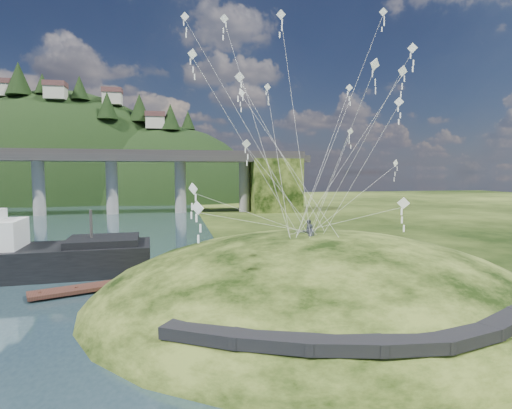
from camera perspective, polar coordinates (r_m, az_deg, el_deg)
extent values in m
plane|color=black|center=(28.56, -5.59, -15.26)|extent=(320.00, 320.00, 0.00)
ellipsoid|color=black|center=(32.67, 8.65, -15.48)|extent=(36.00, 32.00, 13.00)
cube|color=black|center=(20.26, -7.46, -17.67)|extent=(4.32, 3.62, 0.71)
cube|color=black|center=(19.18, 2.42, -18.76)|extent=(4.10, 2.97, 0.61)
cube|color=black|center=(19.24, 12.40, -18.82)|extent=(3.85, 2.37, 0.62)
cube|color=black|center=(20.24, 21.12, -17.94)|extent=(3.62, 1.83, 0.66)
cube|color=black|center=(22.07, 27.65, -16.21)|extent=(3.82, 2.27, 0.68)
cube|color=black|center=(24.61, 31.77, -13.97)|extent=(4.11, 2.97, 0.71)
cylinder|color=gray|center=(101.05, -28.63, 2.24)|extent=(2.60, 2.60, 13.00)
cylinder|color=gray|center=(97.72, -19.89, 2.46)|extent=(2.60, 2.60, 13.00)
cylinder|color=gray|center=(96.78, -10.75, 2.64)|extent=(2.60, 2.60, 13.00)
cylinder|color=gray|center=(98.30, -1.67, 2.75)|extent=(2.60, 2.60, 13.00)
cube|color=black|center=(99.90, 2.57, 2.78)|extent=(12.00, 11.00, 13.00)
ellipsoid|color=black|center=(157.94, -25.39, -1.54)|extent=(96.00, 68.00, 88.00)
ellipsoid|color=black|center=(146.06, -12.60, -3.25)|extent=(76.00, 56.00, 72.00)
cone|color=black|center=(151.85, -30.80, 15.19)|extent=(8.01, 8.01, 10.54)
cone|color=black|center=(149.03, -28.21, 14.98)|extent=(4.97, 4.97, 6.54)
cone|color=black|center=(144.20, -23.90, 15.01)|extent=(5.83, 5.83, 7.67)
cone|color=black|center=(136.82, -20.49, 13.11)|extent=(6.47, 6.47, 8.51)
cone|color=black|center=(142.71, -16.31, 13.11)|extent=(7.13, 7.13, 9.38)
cone|color=black|center=(136.95, -12.13, 12.14)|extent=(6.56, 6.56, 8.63)
cone|color=black|center=(142.59, -9.70, 11.80)|extent=(4.88, 4.88, 6.42)
cube|color=beige|center=(156.04, -32.17, 13.62)|extent=(6.00, 5.00, 4.00)
cube|color=brown|center=(156.52, -32.21, 14.59)|extent=(6.40, 5.40, 1.60)
cube|color=beige|center=(143.27, -26.70, 14.01)|extent=(6.00, 5.00, 4.00)
cube|color=brown|center=(143.76, -26.74, 15.07)|extent=(6.40, 5.40, 1.60)
cube|color=beige|center=(146.05, -19.81, 14.00)|extent=(6.00, 5.00, 4.00)
cube|color=brown|center=(146.53, -19.84, 15.04)|extent=(6.40, 5.40, 1.60)
cube|color=beige|center=(137.76, -14.18, 11.22)|extent=(6.00, 5.00, 4.00)
cube|color=brown|center=(138.10, -14.20, 12.34)|extent=(6.40, 5.40, 1.60)
cube|color=black|center=(43.15, -30.97, -7.13)|extent=(24.02, 7.66, 2.80)
cube|color=black|center=(41.36, -20.94, -4.83)|extent=(6.74, 5.71, 0.65)
cylinder|color=#2D2B2B|center=(41.29, -22.49, -2.93)|extent=(0.26, 0.26, 3.24)
cube|color=#341B15|center=(35.96, -20.14, -10.68)|extent=(11.94, 6.04, 0.30)
cylinder|color=#341B15|center=(35.34, -28.50, -11.59)|extent=(0.26, 0.26, 0.86)
cylinder|color=#341B15|center=(35.59, -24.27, -11.33)|extent=(0.26, 0.26, 0.86)
cylinder|color=#341B15|center=(36.02, -20.13, -11.01)|extent=(0.26, 0.26, 0.86)
cylinder|color=#341B15|center=(36.63, -16.12, -10.64)|extent=(0.26, 0.26, 0.86)
cylinder|color=#341B15|center=(37.41, -12.26, -10.25)|extent=(0.26, 0.26, 0.86)
imported|color=#292D37|center=(30.01, 7.79, -2.78)|extent=(0.73, 0.58, 1.75)
imported|color=#292D37|center=(31.97, 7.47, -2.15)|extent=(0.96, 0.75, 1.95)
cube|color=white|center=(36.68, -4.56, 24.96)|extent=(0.73, 0.24, 0.71)
cube|color=white|center=(36.51, -4.56, 24.21)|extent=(0.10, 0.03, 0.42)
cube|color=white|center=(36.34, -4.55, 23.44)|extent=(0.10, 0.03, 0.42)
cube|color=white|center=(36.17, -4.55, 22.67)|extent=(0.10, 0.03, 0.42)
cube|color=white|center=(30.91, 21.45, 20.09)|extent=(0.58, 0.40, 0.66)
cube|color=white|center=(30.78, 21.43, 19.24)|extent=(0.09, 0.04, 0.39)
cube|color=white|center=(30.66, 21.40, 18.38)|extent=(0.09, 0.04, 0.39)
cube|color=white|center=(30.55, 21.37, 17.52)|extent=(0.09, 0.04, 0.39)
cube|color=white|center=(35.42, -1.39, 8.67)|extent=(0.80, 0.28, 0.78)
cube|color=white|center=(35.38, -1.39, 7.76)|extent=(0.10, 0.05, 0.46)
cube|color=white|center=(35.36, -1.39, 6.84)|extent=(0.10, 0.05, 0.46)
cube|color=white|center=(35.34, -1.39, 5.92)|extent=(0.10, 0.05, 0.46)
cube|color=white|center=(28.57, 16.62, 18.63)|extent=(0.76, 0.28, 0.76)
cube|color=white|center=(28.44, 16.59, 17.54)|extent=(0.09, 0.08, 0.46)
cube|color=white|center=(28.32, 16.57, 16.44)|extent=(0.09, 0.08, 0.46)
cube|color=white|center=(28.20, 16.54, 15.32)|extent=(0.09, 0.08, 0.46)
cube|color=white|center=(40.30, 1.64, 16.41)|extent=(0.71, 0.22, 0.72)
cube|color=white|center=(40.20, 1.64, 15.70)|extent=(0.09, 0.06, 0.42)
cube|color=white|center=(40.11, 1.64, 14.98)|extent=(0.09, 0.06, 0.42)
cube|color=white|center=(40.02, 1.64, 14.26)|extent=(0.09, 0.06, 0.42)
cube|color=white|center=(37.25, 17.72, 24.75)|extent=(0.63, 0.30, 0.64)
cube|color=white|center=(37.09, 17.70, 24.06)|extent=(0.09, 0.02, 0.39)
cube|color=white|center=(36.93, 17.68, 23.37)|extent=(0.09, 0.02, 0.39)
cube|color=white|center=(36.78, 17.66, 22.67)|extent=(0.09, 0.02, 0.39)
cube|color=white|center=(33.64, -2.36, 17.74)|extent=(0.83, 0.24, 0.81)
cube|color=white|center=(33.51, -2.36, 16.77)|extent=(0.11, 0.05, 0.48)
cube|color=white|center=(33.39, -2.36, 15.79)|extent=(0.11, 0.05, 0.48)
cube|color=white|center=(33.28, -2.35, 14.80)|extent=(0.11, 0.05, 0.48)
cube|color=white|center=(31.26, 20.33, 0.19)|extent=(0.77, 0.52, 0.88)
cube|color=white|center=(31.32, 20.29, -0.96)|extent=(0.12, 0.06, 0.52)
cube|color=white|center=(31.38, 20.26, -2.11)|extent=(0.12, 0.06, 0.52)
cube|color=white|center=(31.46, 20.23, -3.25)|extent=(0.12, 0.06, 0.52)
cube|color=white|center=(38.72, 19.32, 5.59)|extent=(0.65, 0.31, 0.69)
cube|color=white|center=(38.72, 19.30, 4.87)|extent=(0.08, 0.06, 0.40)
cube|color=white|center=(38.72, 19.28, 4.14)|extent=(0.08, 0.06, 0.40)
cube|color=white|center=(38.72, 19.26, 3.42)|extent=(0.08, 0.06, 0.40)
cube|color=white|center=(31.90, 19.76, 13.64)|extent=(0.63, 0.35, 0.69)
cube|color=white|center=(31.82, 19.73, 12.77)|extent=(0.09, 0.05, 0.40)
cube|color=white|center=(31.75, 19.71, 11.90)|extent=(0.09, 0.05, 0.40)
cube|color=white|center=(31.69, 19.68, 11.03)|extent=(0.09, 0.05, 0.40)
cube|color=white|center=(21.20, -8.36, -0.48)|extent=(0.62, 0.52, 0.76)
cube|color=white|center=(21.26, -8.34, -1.95)|extent=(0.10, 0.06, 0.45)
cube|color=white|center=(21.32, -8.33, -3.41)|extent=(0.10, 0.06, 0.45)
cube|color=white|center=(21.41, -8.31, -4.87)|extent=(0.10, 0.06, 0.45)
cube|color=white|center=(39.69, 13.19, 15.93)|extent=(0.68, 0.14, 0.68)
cube|color=white|center=(39.60, 13.18, 15.25)|extent=(0.09, 0.03, 0.39)
cube|color=white|center=(39.51, 13.16, 14.57)|extent=(0.09, 0.03, 0.39)
cube|color=white|center=(39.43, 13.15, 13.88)|extent=(0.09, 0.03, 0.39)
cube|color=white|center=(41.37, 13.32, 10.14)|extent=(0.71, 0.25, 0.69)
cube|color=white|center=(41.32, 13.31, 9.44)|extent=(0.09, 0.06, 0.41)
cube|color=white|center=(41.28, 13.30, 8.74)|extent=(0.09, 0.06, 0.41)
cube|color=white|center=(41.24, 13.28, 8.04)|extent=(0.09, 0.06, 0.41)
cube|color=white|center=(22.97, -8.98, 2.25)|extent=(0.49, 0.57, 0.70)
cube|color=white|center=(23.00, -8.96, 0.99)|extent=(0.09, 0.07, 0.41)
cube|color=white|center=(23.03, -8.95, -0.27)|extent=(0.09, 0.07, 0.41)
cube|color=white|center=(23.08, -8.93, -1.53)|extent=(0.09, 0.07, 0.41)
cube|color=white|center=(36.58, 20.22, 17.45)|extent=(0.89, 0.28, 0.87)
cube|color=white|center=(36.45, 20.19, 16.49)|extent=(0.12, 0.06, 0.52)
cube|color=white|center=(36.32, 20.16, 15.51)|extent=(0.12, 0.06, 0.52)
cube|color=white|center=(36.20, 20.13, 14.53)|extent=(0.12, 0.06, 0.52)
cube|color=white|center=(30.77, -9.07, 20.47)|extent=(0.70, 0.33, 0.73)
cube|color=white|center=(30.63, -9.06, 19.52)|extent=(0.09, 0.07, 0.43)
cube|color=white|center=(30.50, -9.04, 18.57)|extent=(0.09, 0.07, 0.43)
cube|color=white|center=(30.37, -9.03, 17.60)|extent=(0.09, 0.07, 0.43)
cube|color=white|center=(37.12, -2.06, 15.62)|extent=(0.49, 0.53, 0.66)
cube|color=white|center=(37.03, -2.06, 14.88)|extent=(0.09, 0.06, 0.40)
cube|color=white|center=(36.95, -2.05, 14.14)|extent=(0.09, 0.06, 0.40)
cube|color=white|center=(36.87, -2.05, 13.39)|extent=(0.09, 0.06, 0.40)
cube|color=white|center=(38.69, 3.59, 25.46)|extent=(0.80, 0.33, 0.82)
cube|color=white|center=(38.48, 3.58, 24.64)|extent=(0.11, 0.03, 0.49)
cube|color=white|center=(38.28, 3.58, 23.80)|extent=(0.11, 0.03, 0.49)
cube|color=white|center=(38.09, 3.57, 22.96)|extent=(0.11, 0.03, 0.49)
cube|color=white|center=(37.27, -10.13, 24.92)|extent=(0.71, 0.17, 0.71)
cube|color=white|center=(37.09, -10.12, 24.19)|extent=(0.09, 0.02, 0.42)
cube|color=white|center=(36.93, -10.10, 23.45)|extent=(0.09, 0.02, 0.42)
cube|color=white|center=(36.76, -10.09, 22.70)|extent=(0.09, 0.02, 0.42)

